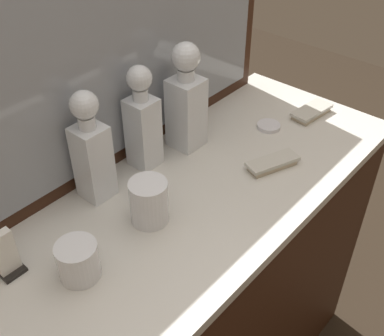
% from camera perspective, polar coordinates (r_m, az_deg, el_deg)
% --- Properties ---
extents(dresser, '(1.29, 0.52, 0.94)m').
position_cam_1_polar(dresser, '(1.54, 0.00, -16.34)').
color(dresser, '#381E11').
rests_on(dresser, ground_plane).
extents(dresser_mirror, '(1.13, 0.03, 0.60)m').
position_cam_1_polar(dresser_mirror, '(1.18, -9.23, 13.25)').
color(dresser_mirror, '#381E11').
rests_on(dresser_mirror, dresser).
extents(crystal_decanter_front, '(0.07, 0.07, 0.29)m').
position_cam_1_polar(crystal_decanter_front, '(1.14, -11.84, 1.37)').
color(crystal_decanter_front, white).
rests_on(crystal_decanter_front, dresser).
extents(crystal_decanter_center, '(0.07, 0.07, 0.29)m').
position_cam_1_polar(crystal_decanter_center, '(1.23, -5.90, 4.93)').
color(crystal_decanter_center, white).
rests_on(crystal_decanter_center, dresser).
extents(crystal_decanter_rear, '(0.08, 0.08, 0.30)m').
position_cam_1_polar(crystal_decanter_rear, '(1.30, -0.69, 7.39)').
color(crystal_decanter_rear, white).
rests_on(crystal_decanter_rear, dresser).
extents(crystal_tumbler_front, '(0.09, 0.09, 0.08)m').
position_cam_1_polar(crystal_tumbler_front, '(1.01, -13.44, -10.90)').
color(crystal_tumbler_front, white).
rests_on(crystal_tumbler_front, dresser).
extents(crystal_tumbler_left, '(0.09, 0.09, 0.11)m').
position_cam_1_polar(crystal_tumbler_left, '(1.09, -5.16, -4.20)').
color(crystal_tumbler_left, white).
rests_on(crystal_tumbler_left, dresser).
extents(silver_brush_far_right, '(0.15, 0.10, 0.02)m').
position_cam_1_polar(silver_brush_far_right, '(1.28, 9.61, 0.57)').
color(silver_brush_far_right, '#B7A88C').
rests_on(silver_brush_far_right, dresser).
extents(silver_brush_right, '(0.15, 0.08, 0.02)m').
position_cam_1_polar(silver_brush_right, '(1.53, 14.11, 6.54)').
color(silver_brush_right, '#B7A88C').
rests_on(silver_brush_right, dresser).
extents(porcelain_dish, '(0.07, 0.07, 0.01)m').
position_cam_1_polar(porcelain_dish, '(1.45, 9.16, 4.99)').
color(porcelain_dish, silver).
rests_on(porcelain_dish, dresser).
extents(napkin_holder, '(0.05, 0.05, 0.11)m').
position_cam_1_polar(napkin_holder, '(1.05, -21.37, -9.83)').
color(napkin_holder, black).
rests_on(napkin_holder, dresser).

